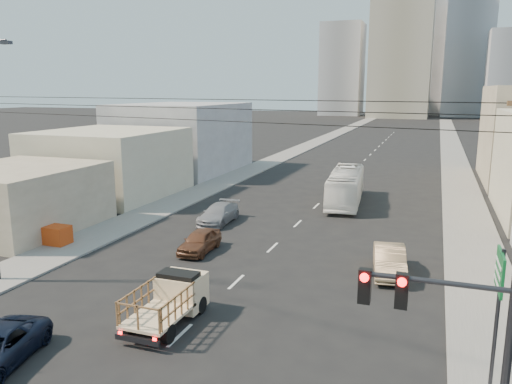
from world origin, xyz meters
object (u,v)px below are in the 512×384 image
Objects in this scene: sedan_tan at (389,261)px; traffic_signal at (455,351)px; green_sign at (499,289)px; sedan_brown at (200,241)px; flatbed_pickup at (169,298)px; crate_stack at (55,235)px; sedan_grey at (218,214)px; city_bus at (346,186)px.

traffic_signal is (2.55, -15.28, 3.33)m from sedan_tan.
green_sign is at bearing -77.15° from sedan_tan.
sedan_brown is 18.47m from green_sign.
sedan_tan is (8.18, 8.87, -0.35)m from flatbed_pickup.
traffic_signal reaches higher than crate_stack.
traffic_signal reaches higher than sedan_tan.
flatbed_pickup is at bearing -140.83° from sedan_tan.
sedan_brown is 20.76m from traffic_signal.
sedan_grey is (-1.66, 6.49, 0.02)m from sedan_brown.
green_sign is at bearing -36.19° from sedan_brown.
sedan_grey reaches higher than sedan_brown.
crate_stack is at bearing 161.01° from green_sign.
flatbed_pickup is 12.49m from green_sign.
sedan_grey is 2.62× the size of crate_stack.
sedan_grey is at bearing 125.15° from traffic_signal.
sedan_grey is at bearing 102.46° from sedan_brown.
city_bus is 2.35× the size of sedan_tan.
sedan_tan reaches higher than sedan_brown.
sedan_tan is at bearing 110.98° from green_sign.
sedan_brown is (-5.98, -16.18, -0.82)m from city_bus.
green_sign reaches higher than flatbed_pickup.
city_bus is at bearing 103.72° from traffic_signal.
green_sign is (1.39, 5.01, -0.34)m from traffic_signal.
sedan_tan is 15.85m from traffic_signal.
sedan_grey is at bearing 134.94° from green_sign.
flatbed_pickup is at bearing 149.12° from traffic_signal.
flatbed_pickup is 13.89m from crate_stack.
sedan_tan is at bearing -77.60° from city_bus.
sedan_tan is 0.75× the size of traffic_signal.
green_sign is (15.05, -10.26, 3.08)m from sedan_brown.
flatbed_pickup is at bearing -73.62° from sedan_brown.
sedan_tan is 2.51× the size of crate_stack.
city_bus is at bearing 83.05° from flatbed_pickup.
city_bus reaches higher than sedan_grey.
sedan_grey is (-4.59, 15.34, -0.41)m from flatbed_pickup.
crate_stack is at bearing -169.86° from sedan_brown.
city_bus is 32.48m from traffic_signal.
city_bus is 12.37m from sedan_grey.
city_bus reaches higher than sedan_tan.
sedan_brown is at bearing 131.81° from traffic_signal.
sedan_brown is 0.65× the size of traffic_signal.
city_bus reaches higher than crate_stack.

